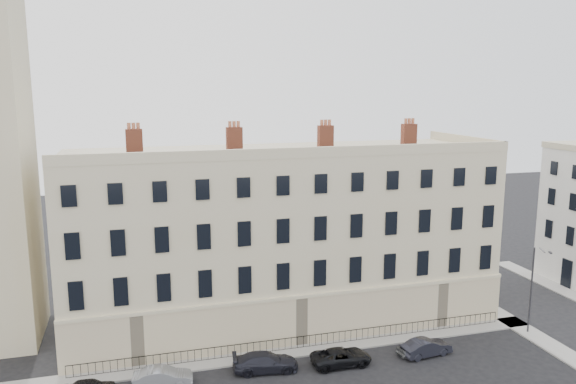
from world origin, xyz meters
name	(u,v)px	position (x,y,z in m)	size (l,w,h in m)	color
ground	(405,371)	(0.00, 0.00, 0.00)	(160.00, 160.00, 0.00)	black
terrace	(282,235)	(-5.97, 11.97, 7.50)	(36.22, 12.22, 17.00)	beige
pavement_terrace	(255,357)	(-10.00, 5.00, 0.06)	(48.00, 2.00, 0.12)	gray
pavement_east_return	(491,310)	(13.00, 8.00, 0.06)	(2.00, 24.00, 0.12)	gray
pavement_adjacent	(565,291)	(23.00, 10.00, 0.06)	(2.00, 20.00, 0.12)	gray
railings	(303,342)	(-6.00, 5.40, 0.55)	(35.00, 0.04, 0.96)	black
car_b	(163,377)	(-17.00, 2.63, 0.67)	(1.41, 4.04, 1.33)	gray
car_c	(265,362)	(-9.72, 2.76, 0.69)	(1.93, 4.74, 1.38)	black
car_d	(341,357)	(-4.12, 2.09, 0.63)	(2.08, 4.52, 1.26)	black
car_e	(416,348)	(2.05, 2.09, 0.54)	(1.28, 3.18, 1.08)	slate
car_f	(426,347)	(2.69, 1.71, 0.66)	(1.40, 4.00, 1.32)	black
streetlamp	(533,286)	(12.97, 2.88, 4.11)	(0.77, 1.51, 7.41)	#343439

